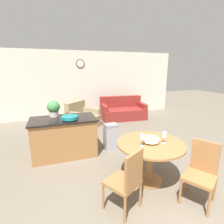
{
  "coord_description": "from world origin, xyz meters",
  "views": [
    {
      "loc": [
        -1.4,
        -1.35,
        1.98
      ],
      "look_at": [
        -0.03,
        2.58,
        0.95
      ],
      "focal_mm": 28.0,
      "sensor_mm": 36.0,
      "label": 1
    }
  ],
  "objects_px": {
    "dining_table": "(150,152)",
    "potted_plant": "(54,108)",
    "wine_glass_right": "(165,135)",
    "couch": "(123,111)",
    "kitchen_island": "(64,137)",
    "fruit_bowl": "(151,139)",
    "armchair": "(82,119)",
    "dining_chair_near_left": "(127,179)",
    "wine_glass_left": "(142,137)",
    "trash_bin": "(111,137)",
    "teal_bowl": "(70,118)",
    "dining_chair_near_right": "(201,170)"
  },
  "relations": [
    {
      "from": "dining_table",
      "to": "potted_plant",
      "type": "bearing_deg",
      "value": 130.66
    },
    {
      "from": "wine_glass_right",
      "to": "couch",
      "type": "relative_size",
      "value": 0.11
    },
    {
      "from": "wine_glass_right",
      "to": "dining_table",
      "type": "bearing_deg",
      "value": 152.91
    },
    {
      "from": "dining_table",
      "to": "kitchen_island",
      "type": "height_order",
      "value": "kitchen_island"
    },
    {
      "from": "fruit_bowl",
      "to": "armchair",
      "type": "distance_m",
      "value": 3.52
    },
    {
      "from": "dining_chair_near_left",
      "to": "armchair",
      "type": "height_order",
      "value": "dining_chair_near_left"
    },
    {
      "from": "wine_glass_right",
      "to": "couch",
      "type": "distance_m",
      "value": 4.26
    },
    {
      "from": "dining_table",
      "to": "armchair",
      "type": "relative_size",
      "value": 0.92
    },
    {
      "from": "dining_table",
      "to": "wine_glass_left",
      "type": "height_order",
      "value": "wine_glass_left"
    },
    {
      "from": "kitchen_island",
      "to": "couch",
      "type": "bearing_deg",
      "value": 44.69
    },
    {
      "from": "fruit_bowl",
      "to": "kitchen_island",
      "type": "xyz_separation_m",
      "value": [
        -1.34,
        1.54,
        -0.36
      ]
    },
    {
      "from": "trash_bin",
      "to": "wine_glass_left",
      "type": "bearing_deg",
      "value": -89.68
    },
    {
      "from": "wine_glass_right",
      "to": "wine_glass_left",
      "type": "bearing_deg",
      "value": 176.09
    },
    {
      "from": "couch",
      "to": "armchair",
      "type": "distance_m",
      "value": 1.85
    },
    {
      "from": "kitchen_island",
      "to": "teal_bowl",
      "type": "bearing_deg",
      "value": -55.61
    },
    {
      "from": "wine_glass_right",
      "to": "kitchen_island",
      "type": "xyz_separation_m",
      "value": [
        -1.54,
        1.64,
        -0.45
      ]
    },
    {
      "from": "armchair",
      "to": "couch",
      "type": "bearing_deg",
      "value": -25.9
    },
    {
      "from": "dining_table",
      "to": "dining_chair_near_right",
      "type": "xyz_separation_m",
      "value": [
        0.48,
        -0.66,
        -0.07
      ]
    },
    {
      "from": "kitchen_island",
      "to": "couch",
      "type": "distance_m",
      "value": 3.51
    },
    {
      "from": "wine_glass_left",
      "to": "wine_glass_right",
      "type": "xyz_separation_m",
      "value": [
        0.41,
        -0.03,
        0.0
      ]
    },
    {
      "from": "wine_glass_right",
      "to": "armchair",
      "type": "height_order",
      "value": "wine_glass_right"
    },
    {
      "from": "teal_bowl",
      "to": "wine_glass_right",
      "type": "bearing_deg",
      "value": -45.9
    },
    {
      "from": "wine_glass_left",
      "to": "couch",
      "type": "height_order",
      "value": "wine_glass_left"
    },
    {
      "from": "kitchen_island",
      "to": "trash_bin",
      "type": "height_order",
      "value": "kitchen_island"
    },
    {
      "from": "wine_glass_right",
      "to": "couch",
      "type": "xyz_separation_m",
      "value": [
        0.96,
        4.11,
        -0.6
      ]
    },
    {
      "from": "dining_chair_near_left",
      "to": "couch",
      "type": "xyz_separation_m",
      "value": [
        1.81,
        4.49,
        -0.21
      ]
    },
    {
      "from": "armchair",
      "to": "dining_table",
      "type": "bearing_deg",
      "value": -124.33
    },
    {
      "from": "dining_table",
      "to": "kitchen_island",
      "type": "relative_size",
      "value": 0.8
    },
    {
      "from": "dining_chair_near_left",
      "to": "dining_chair_near_right",
      "type": "relative_size",
      "value": 1.0
    },
    {
      "from": "dining_chair_near_right",
      "to": "fruit_bowl",
      "type": "xyz_separation_m",
      "value": [
        -0.48,
        0.66,
        0.3
      ]
    },
    {
      "from": "dining_chair_near_left",
      "to": "teal_bowl",
      "type": "bearing_deg",
      "value": 75.84
    },
    {
      "from": "dining_chair_near_left",
      "to": "dining_table",
      "type": "bearing_deg",
      "value": 5.49
    },
    {
      "from": "teal_bowl",
      "to": "armchair",
      "type": "height_order",
      "value": "teal_bowl"
    },
    {
      "from": "potted_plant",
      "to": "dining_chair_near_right",
      "type": "bearing_deg",
      "value": -50.44
    },
    {
      "from": "couch",
      "to": "trash_bin",
      "type": "bearing_deg",
      "value": -113.66
    },
    {
      "from": "trash_bin",
      "to": "armchair",
      "type": "xyz_separation_m",
      "value": [
        -0.38,
        1.95,
        -0.03
      ]
    },
    {
      "from": "wine_glass_left",
      "to": "wine_glass_right",
      "type": "relative_size",
      "value": 1.0
    },
    {
      "from": "dining_table",
      "to": "dining_chair_near_right",
      "type": "height_order",
      "value": "dining_chair_near_right"
    },
    {
      "from": "dining_table",
      "to": "wine_glass_right",
      "type": "relative_size",
      "value": 5.68
    },
    {
      "from": "dining_chair_near_right",
      "to": "kitchen_island",
      "type": "distance_m",
      "value": 2.85
    },
    {
      "from": "dining_chair_near_left",
      "to": "potted_plant",
      "type": "distance_m",
      "value": 2.49
    },
    {
      "from": "couch",
      "to": "kitchen_island",
      "type": "bearing_deg",
      "value": -130.47
    },
    {
      "from": "wine_glass_left",
      "to": "wine_glass_right",
      "type": "bearing_deg",
      "value": -3.91
    },
    {
      "from": "teal_bowl",
      "to": "trash_bin",
      "type": "relative_size",
      "value": 0.56
    },
    {
      "from": "dining_chair_near_right",
      "to": "wine_glass_right",
      "type": "bearing_deg",
      "value": -3.55
    },
    {
      "from": "dining_table",
      "to": "dining_chair_near_left",
      "type": "height_order",
      "value": "dining_chair_near_left"
    },
    {
      "from": "wine_glass_left",
      "to": "kitchen_island",
      "type": "distance_m",
      "value": 2.02
    },
    {
      "from": "dining_chair_near_right",
      "to": "potted_plant",
      "type": "xyz_separation_m",
      "value": [
        -2.01,
        2.43,
        0.59
      ]
    },
    {
      "from": "dining_table",
      "to": "dining_chair_near_left",
      "type": "bearing_deg",
      "value": -143.57
    },
    {
      "from": "dining_chair_near_left",
      "to": "kitchen_island",
      "type": "xyz_separation_m",
      "value": [
        -0.68,
        2.02,
        -0.06
      ]
    }
  ]
}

